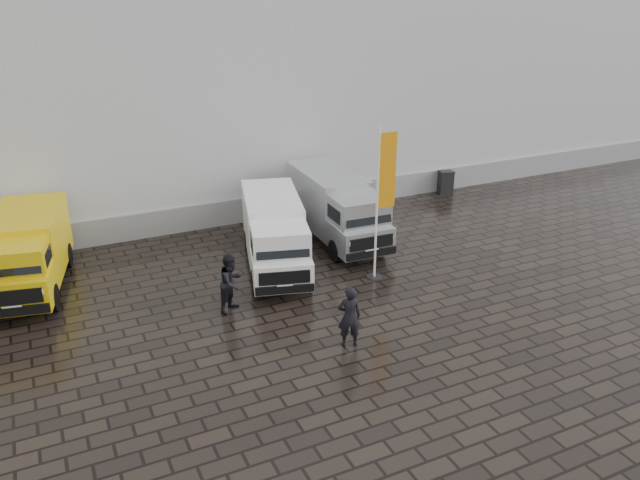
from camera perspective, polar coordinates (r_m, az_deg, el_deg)
The scene contains 10 objects.
ground at distance 19.08m, azimuth 4.38°, elevation -5.45°, with size 120.00×120.00×0.00m, color black.
exhibition_hall at distance 32.44m, azimuth -6.71°, elevation 17.21°, with size 44.00×16.00×12.00m, color silver.
hall_plinth at distance 26.23m, azimuth -0.35°, elevation 3.78°, with size 44.00×0.15×1.00m, color gray.
van_yellow at distance 21.17m, azimuth -25.24°, elevation -1.25°, with size 1.95×5.06×2.34m, color #DCB60B, non-canonical shape.
van_white at distance 20.67m, azimuth -4.17°, elevation 0.39°, with size 1.79×5.37×2.33m, color white, non-canonical shape.
van_silver at distance 22.95m, azimuth 1.52°, elevation 2.87°, with size 1.87×5.60×2.43m, color #B9BDBE, non-canonical shape.
flagpole at distance 19.53m, azimuth 5.72°, elevation 4.02°, with size 0.88×0.50×4.96m.
wheelie_bin at distance 29.00m, azimuth 11.41°, elevation 5.22°, with size 0.63×0.63×1.04m, color black.
person_front at distance 16.40m, azimuth 2.71°, elevation -7.00°, with size 0.62×0.41×1.71m, color black.
person_tent at distance 18.26m, azimuth -8.10°, elevation -3.88°, with size 0.86×0.67×1.76m, color black.
Camera 1 is at (-8.53, -14.54, 8.94)m, focal length 35.00 mm.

